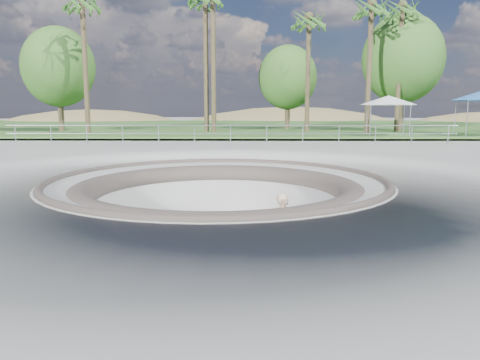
# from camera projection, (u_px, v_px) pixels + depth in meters

# --- Properties ---
(ground) EXTENTS (180.00, 180.00, 0.00)m
(ground) POSITION_uv_depth(u_px,v_px,m) (217.00, 180.00, 14.12)
(ground) COLOR gray
(ground) RESTS_ON ground
(skate_bowl) EXTENTS (14.00, 14.00, 4.10)m
(skate_bowl) POSITION_uv_depth(u_px,v_px,m) (218.00, 239.00, 14.40)
(skate_bowl) COLOR gray
(skate_bowl) RESTS_ON ground
(grass_strip) EXTENTS (180.00, 36.00, 0.12)m
(grass_strip) POSITION_uv_depth(u_px,v_px,m) (238.00, 126.00, 47.66)
(grass_strip) COLOR #2C5220
(grass_strip) RESTS_ON ground
(distant_hills) EXTENTS (103.20, 45.00, 28.60)m
(distant_hills) POSITION_uv_depth(u_px,v_px,m) (265.00, 167.00, 71.63)
(distant_hills) COLOR olive
(distant_hills) RESTS_ON ground
(safety_railing) EXTENTS (25.00, 0.06, 1.03)m
(safety_railing) POSITION_uv_depth(u_px,v_px,m) (231.00, 134.00, 25.86)
(safety_railing) COLOR #909498
(safety_railing) RESTS_ON ground
(skateboard) EXTENTS (0.83, 0.32, 0.08)m
(skateboard) POSITION_uv_depth(u_px,v_px,m) (284.00, 259.00, 12.54)
(skateboard) COLOR brown
(skateboard) RESTS_ON ground
(skater) EXTENTS (0.62, 0.75, 1.76)m
(skater) POSITION_uv_depth(u_px,v_px,m) (284.00, 226.00, 12.40)
(skater) COLOR beige
(skater) RESTS_ON skateboard
(canopy_white) EXTENTS (5.20, 5.20, 2.66)m
(canopy_white) POSITION_uv_depth(u_px,v_px,m) (388.00, 100.00, 31.36)
(canopy_white) COLOR #909498
(canopy_white) RESTS_ON ground
(palm_a) EXTENTS (2.60, 2.60, 10.35)m
(palm_a) POSITION_uv_depth(u_px,v_px,m) (82.00, 6.00, 32.69)
(palm_a) COLOR brown
(palm_a) RESTS_ON ground
(palm_b) EXTENTS (2.60, 2.60, 11.05)m
(palm_b) POSITION_uv_depth(u_px,v_px,m) (205.00, 3.00, 34.52)
(palm_b) COLOR brown
(palm_b) RESTS_ON ground
(palm_d) EXTENTS (2.60, 2.60, 9.52)m
(palm_d) POSITION_uv_depth(u_px,v_px,m) (309.00, 24.00, 35.23)
(palm_d) COLOR brown
(palm_d) RESTS_ON ground
(palm_e) EXTENTS (2.60, 2.60, 9.97)m
(palm_e) POSITION_uv_depth(u_px,v_px,m) (372.00, 12.00, 32.85)
(palm_e) COLOR brown
(palm_e) RESTS_ON ground
(palm_f) EXTENTS (2.60, 2.60, 10.28)m
(palm_f) POSITION_uv_depth(u_px,v_px,m) (402.00, 13.00, 34.71)
(palm_f) COLOR brown
(palm_f) RESTS_ON ground
(bushy_tree_left) EXTENTS (5.69, 5.18, 8.21)m
(bushy_tree_left) POSITION_uv_depth(u_px,v_px,m) (58.00, 67.00, 36.60)
(bushy_tree_left) COLOR brown
(bushy_tree_left) RESTS_ON ground
(bushy_tree_mid) EXTENTS (5.05, 4.59, 7.28)m
(bushy_tree_mid) POSITION_uv_depth(u_px,v_px,m) (288.00, 77.00, 40.41)
(bushy_tree_mid) COLOR brown
(bushy_tree_mid) RESTS_ON ground
(bushy_tree_right) EXTENTS (6.48, 5.89, 9.34)m
(bushy_tree_right) POSITION_uv_depth(u_px,v_px,m) (403.00, 59.00, 37.22)
(bushy_tree_right) COLOR brown
(bushy_tree_right) RESTS_ON ground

